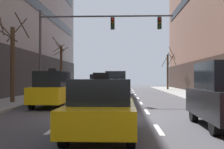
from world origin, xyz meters
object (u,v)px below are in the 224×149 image
at_px(street_tree_0, 168,70).
at_px(taxi_driving_3, 52,89).
at_px(car_driving_1, 116,84).
at_px(taxi_driving_0, 97,82).
at_px(traffic_signal_0, 87,35).
at_px(taxi_driving_2, 101,109).
at_px(street_tree_3, 12,60).
at_px(street_tree_2, 61,67).

bearing_deg(street_tree_0, taxi_driving_3, -112.56).
xyz_separation_m(car_driving_1, taxi_driving_3, (-3.29, -9.36, -0.11)).
bearing_deg(taxi_driving_3, car_driving_1, 70.62).
bearing_deg(taxi_driving_0, street_tree_0, -6.06).
height_order(taxi_driving_3, street_tree_0, street_tree_0).
xyz_separation_m(taxi_driving_3, traffic_signal_0, (1.33, 4.55, 3.73)).
bearing_deg(taxi_driving_2, street_tree_0, 78.56).
xyz_separation_m(taxi_driving_0, street_tree_0, (9.78, -1.04, 1.64)).
distance_m(taxi_driving_0, traffic_signal_0, 20.71).
bearing_deg(street_tree_0, taxi_driving_0, 173.94).
distance_m(car_driving_1, taxi_driving_2, 17.66).
relative_size(taxi_driving_0, traffic_signal_0, 0.47).
relative_size(traffic_signal_0, street_tree_3, 1.75).
bearing_deg(traffic_signal_0, street_tree_0, 66.04).
xyz_separation_m(traffic_signal_0, street_tree_0, (8.58, 19.31, -2.01)).
bearing_deg(street_tree_2, street_tree_0, 30.66).
relative_size(taxi_driving_2, street_tree_0, 0.75).
height_order(taxi_driving_3, street_tree_2, street_tree_2).
xyz_separation_m(taxi_driving_0, traffic_signal_0, (1.20, -20.35, 3.65)).
relative_size(taxi_driving_2, traffic_signal_0, 0.45).
xyz_separation_m(street_tree_2, street_tree_3, (0.01, -14.34, -0.15)).
bearing_deg(car_driving_1, taxi_driving_2, -89.64).
distance_m(street_tree_2, street_tree_3, 14.34).
bearing_deg(taxi_driving_2, taxi_driving_3, 112.29).
height_order(car_driving_1, street_tree_0, street_tree_0).
bearing_deg(street_tree_0, car_driving_1, -114.53).
height_order(taxi_driving_0, car_driving_1, taxi_driving_0).
bearing_deg(taxi_driving_0, street_tree_3, -97.73).
distance_m(taxi_driving_3, traffic_signal_0, 6.04).
xyz_separation_m(traffic_signal_0, street_tree_2, (-4.34, 11.65, -1.84)).
relative_size(street_tree_0, street_tree_3, 1.04).
distance_m(taxi_driving_3, street_tree_3, 3.94).
height_order(car_driving_1, taxi_driving_2, car_driving_1).
height_order(traffic_signal_0, street_tree_3, traffic_signal_0).
bearing_deg(car_driving_1, taxi_driving_0, 101.51).
bearing_deg(street_tree_3, taxi_driving_0, 82.27).
distance_m(street_tree_0, street_tree_2, 15.02).
relative_size(taxi_driving_0, street_tree_0, 0.79).
xyz_separation_m(taxi_driving_3, street_tree_0, (9.91, 23.86, 1.72)).
height_order(taxi_driving_2, street_tree_0, street_tree_0).
bearing_deg(traffic_signal_0, street_tree_3, -148.08).
height_order(street_tree_2, street_tree_3, street_tree_2).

